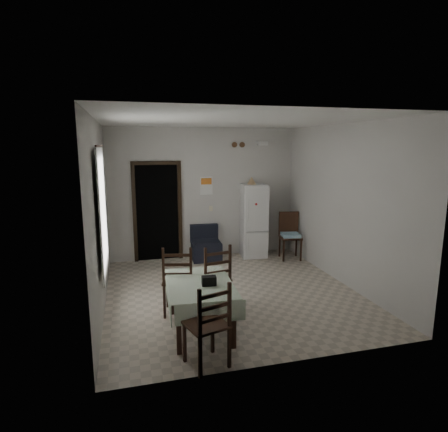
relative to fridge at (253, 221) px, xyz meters
The scene contains 25 objects.
ground 2.35m from the fridge, 118.89° to the right, with size 4.50×4.50×0.00m, color #B3A592.
ceiling 3.03m from the fridge, 118.89° to the right, with size 4.20×4.50×0.02m, color white, non-canonical shape.
wall_back 1.27m from the fridge, 163.27° to the left, with size 4.20×0.02×2.90m, color beige, non-canonical shape.
wall_front 4.36m from the fridge, 104.29° to the right, with size 4.20×0.02×2.90m, color beige, non-canonical shape.
wall_left 3.76m from the fridge, 148.62° to the right, with size 0.02×4.50×2.90m, color beige, non-canonical shape.
wall_right 2.28m from the fridge, 61.79° to the right, with size 0.02×4.50×2.90m, color beige, non-canonical shape.
doorway 2.19m from the fridge, 166.11° to the left, with size 1.06×0.52×2.22m.
window_recess 3.92m from the fridge, 146.47° to the right, with size 0.10×1.20×1.60m, color silver.
curtain 3.83m from the fridge, 145.55° to the right, with size 0.02×1.45×1.85m, color silver.
curtain_rod 4.11m from the fridge, 145.46° to the right, with size 0.02×0.02×1.60m, color black.
calendar 1.32m from the fridge, 163.12° to the left, with size 0.28×0.02×0.40m, color white.
calendar_image 1.38m from the fridge, 163.43° to the left, with size 0.24×0.01×0.14m, color orange.
light_switch 1.00m from the fridge, 161.39° to the left, with size 0.08×0.02×0.12m, color beige.
vent_left 1.76m from the fridge, 140.11° to the left, with size 0.12×0.12×0.03m, color brown.
vent_right 1.73m from the fridge, 121.22° to the left, with size 0.12×0.12×0.03m, color brown.
emergency_light 1.77m from the fridge, 44.48° to the left, with size 0.25×0.07×0.09m, color white.
fridge is the anchor object (origin of this frame).
tan_cone 0.91m from the fridge, 160.20° to the left, with size 0.20×0.20×0.17m, color tan.
navy_seat 1.18m from the fridge, behind, with size 0.63×0.61×0.76m, color black, non-canonical shape.
corner_chair 0.90m from the fridge, 29.38° to the right, with size 0.45×0.45×1.04m, color black, non-canonical shape.
dining_table 3.66m from the fridge, 120.64° to the right, with size 0.86×1.31×0.68m, color #AABBA0, non-canonical shape.
black_bag 3.69m from the fridge, 118.34° to the right, with size 0.19×0.11×0.12m, color black.
dining_chair_far_left 3.26m from the fridge, 129.27° to the right, with size 0.46×0.46×1.07m, color black, non-canonical shape.
dining_chair_far_right 3.02m from the fridge, 120.97° to the right, with size 0.46×0.46×1.07m, color black, non-canonical shape.
dining_chair_near_head 4.44m from the fridge, 116.06° to the right, with size 0.44×0.44×1.03m, color black, non-canonical shape.
Camera 1 is at (-1.70, -5.92, 2.50)m, focal length 30.00 mm.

